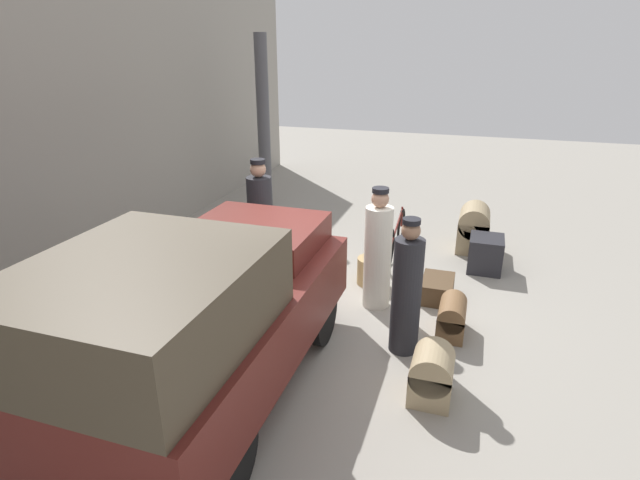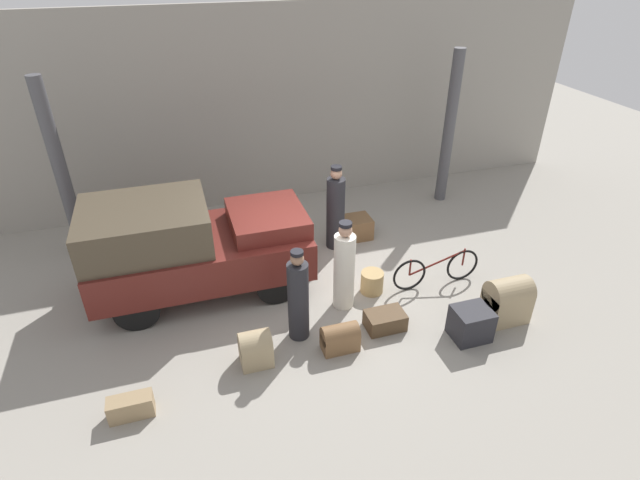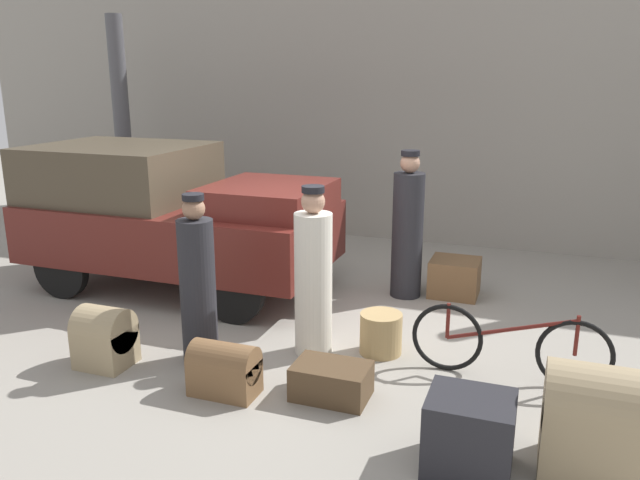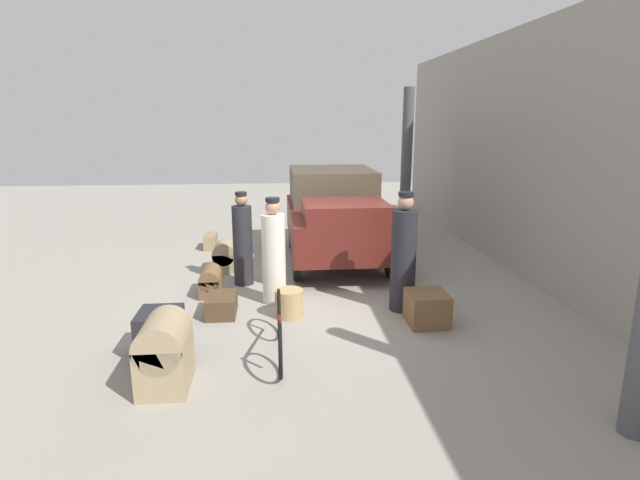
{
  "view_description": "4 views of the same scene",
  "coord_description": "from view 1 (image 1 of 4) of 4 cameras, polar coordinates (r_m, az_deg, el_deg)",
  "views": [
    {
      "loc": [
        -5.66,
        -1.71,
        3.37
      ],
      "look_at": [
        0.2,
        0.2,
        0.95
      ],
      "focal_mm": 28.0,
      "sensor_mm": 36.0,
      "label": 1
    },
    {
      "loc": [
        -2.09,
        -7.13,
        5.61
      ],
      "look_at": [
        0.2,
        0.2,
        0.95
      ],
      "focal_mm": 28.0,
      "sensor_mm": 36.0,
      "label": 2
    },
    {
      "loc": [
        2.42,
        -5.9,
        2.69
      ],
      "look_at": [
        0.2,
        0.2,
        0.95
      ],
      "focal_mm": 35.0,
      "sensor_mm": 36.0,
      "label": 3
    },
    {
      "loc": [
        7.94,
        -0.52,
        2.82
      ],
      "look_at": [
        0.2,
        0.2,
        0.95
      ],
      "focal_mm": 28.0,
      "sensor_mm": 36.0,
      "label": 4
    }
  ],
  "objects": [
    {
      "name": "station_building_facade",
      "position": [
        8.17,
        -27.87,
        11.15
      ],
      "size": [
        16.0,
        0.15,
        4.5
      ],
      "color": "gray",
      "rests_on": "ground"
    },
    {
      "name": "canopy_pillar_right",
      "position": [
        10.89,
        -6.47,
        13.03
      ],
      "size": [
        0.27,
        0.27,
        3.6
      ],
      "color": "#4C4C51",
      "rests_on": "ground"
    },
    {
      "name": "porter_carrying_trunk",
      "position": [
        6.7,
        6.61,
        -1.57
      ],
      "size": [
        0.37,
        0.37,
        1.68
      ],
      "color": "silver",
      "rests_on": "ground"
    },
    {
      "name": "conductor_in_dark_uniform",
      "position": [
        5.77,
        9.87,
        -5.91
      ],
      "size": [
        0.34,
        0.34,
        1.64
      ],
      "color": "#232328",
      "rests_on": "ground"
    },
    {
      "name": "bicycle",
      "position": [
        8.56,
        8.67,
        0.44
      ],
      "size": [
        1.75,
        0.04,
        0.69
      ],
      "color": "black",
      "rests_on": "ground"
    },
    {
      "name": "porter_lifting_near_truck",
      "position": [
        7.69,
        -6.82,
        2.02
      ],
      "size": [
        0.38,
        0.38,
        1.81
      ],
      "color": "#232328",
      "rests_on": "ground"
    },
    {
      "name": "trunk_umber_medium",
      "position": [
        8.34,
        18.38,
        -1.49
      ],
      "size": [
        0.59,
        0.51,
        0.55
      ],
      "color": "#232328",
      "rests_on": "ground"
    },
    {
      "name": "wicker_basket",
      "position": [
        7.53,
        5.85,
        -3.52
      ],
      "size": [
        0.42,
        0.42,
        0.41
      ],
      "color": "tan",
      "rests_on": "ground"
    },
    {
      "name": "truck",
      "position": [
        4.97,
        -14.04,
        -7.97
      ],
      "size": [
        3.81,
        1.89,
        1.81
      ],
      "color": "black",
      "rests_on": "ground"
    },
    {
      "name": "suitcase_small_leather",
      "position": [
        5.3,
        12.64,
        -14.74
      ],
      "size": [
        0.48,
        0.42,
        0.58
      ],
      "color": "#9E8966",
      "rests_on": "ground"
    },
    {
      "name": "trunk_barrel_dark",
      "position": [
        6.45,
        14.83,
        -8.47
      ],
      "size": [
        0.58,
        0.33,
        0.47
      ],
      "color": "brown",
      "rests_on": "ground"
    },
    {
      "name": "trunk_wicker_pale",
      "position": [
        9.06,
        17.15,
        1.39
      ],
      "size": [
        0.7,
        0.52,
        0.81
      ],
      "color": "#9E8966",
      "rests_on": "ground"
    },
    {
      "name": "suitcase_tan_flat",
      "position": [
        8.47,
        -6.38,
        -0.45
      ],
      "size": [
        0.59,
        0.55,
        0.46
      ],
      "color": "brown",
      "rests_on": "ground"
    },
    {
      "name": "ground_plane",
      "position": [
        6.8,
        1.09,
        -8.25
      ],
      "size": [
        30.0,
        30.0,
        0.0
      ],
      "primitive_type": "plane",
      "color": "gray"
    },
    {
      "name": "suitcase_black_upright",
      "position": [
        7.28,
        13.25,
        -5.43
      ],
      "size": [
        0.64,
        0.43,
        0.3
      ],
      "color": "#4C3823",
      "rests_on": "ground"
    }
  ]
}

